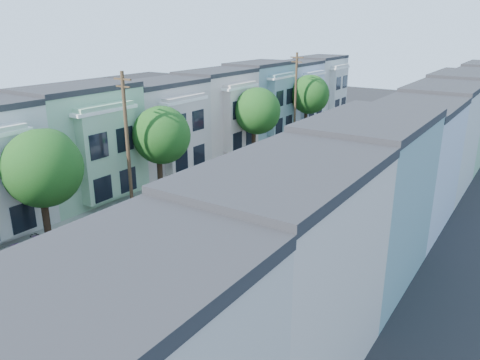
# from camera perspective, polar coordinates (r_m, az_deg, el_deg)

# --- Properties ---
(ground) EXTENTS (160.00, 160.00, 0.00)m
(ground) POSITION_cam_1_polar(r_m,az_deg,el_deg) (30.38, -7.33, -7.35)
(ground) COLOR black
(ground) RESTS_ON ground
(road_slab) EXTENTS (12.00, 70.00, 0.02)m
(road_slab) POSITION_cam_1_polar(r_m,az_deg,el_deg) (41.97, 6.08, 0.13)
(road_slab) COLOR black
(road_slab) RESTS_ON ground
(curb_left) EXTENTS (0.30, 70.00, 0.15)m
(curb_left) POSITION_cam_1_polar(r_m,az_deg,el_deg) (44.90, -0.77, 1.56)
(curb_left) COLOR gray
(curb_left) RESTS_ON ground
(curb_right) EXTENTS (0.30, 70.00, 0.15)m
(curb_right) POSITION_cam_1_polar(r_m,az_deg,el_deg) (39.70, 13.83, -1.30)
(curb_right) COLOR gray
(curb_right) RESTS_ON ground
(sidewalk_left) EXTENTS (2.60, 70.00, 0.15)m
(sidewalk_left) POSITION_cam_1_polar(r_m,az_deg,el_deg) (45.62, -2.12, 1.82)
(sidewalk_left) COLOR gray
(sidewalk_left) RESTS_ON ground
(sidewalk_right) EXTENTS (2.60, 70.00, 0.15)m
(sidewalk_right) POSITION_cam_1_polar(r_m,az_deg,el_deg) (39.32, 15.60, -1.65)
(sidewalk_right) COLOR gray
(sidewalk_right) RESTS_ON ground
(centerline) EXTENTS (0.12, 70.00, 0.01)m
(centerline) POSITION_cam_1_polar(r_m,az_deg,el_deg) (41.97, 6.08, 0.12)
(centerline) COLOR gold
(centerline) RESTS_ON ground
(townhouse_row_left) EXTENTS (5.00, 70.00, 8.50)m
(townhouse_row_left) POSITION_cam_1_polar(r_m,az_deg,el_deg) (47.87, -5.82, 2.45)
(townhouse_row_left) COLOR silver
(townhouse_row_left) RESTS_ON ground
(townhouse_row_right) EXTENTS (5.00, 70.00, 8.50)m
(townhouse_row_right) POSITION_cam_1_polar(r_m,az_deg,el_deg) (38.48, 20.94, -2.79)
(townhouse_row_right) COLOR silver
(townhouse_row_right) RESTS_ON ground
(tree_b) EXTENTS (4.70, 4.70, 7.38)m
(tree_b) POSITION_cam_1_polar(r_m,az_deg,el_deg) (30.16, -23.00, 1.31)
(tree_b) COLOR black
(tree_b) RESTS_ON ground
(tree_c) EXTENTS (4.46, 4.46, 7.29)m
(tree_c) POSITION_cam_1_polar(r_m,az_deg,el_deg) (36.55, -9.64, 5.40)
(tree_c) COLOR black
(tree_c) RESTS_ON ground
(tree_d) EXTENTS (4.70, 4.70, 7.19)m
(tree_d) POSITION_cam_1_polar(r_m,az_deg,el_deg) (47.58, 2.03, 8.40)
(tree_d) COLOR black
(tree_d) RESTS_ON ground
(tree_e) EXTENTS (4.70, 4.70, 7.40)m
(tree_e) POSITION_cam_1_polar(r_m,az_deg,el_deg) (58.11, 8.42, 10.27)
(tree_e) COLOR black
(tree_e) RESTS_ON ground
(tree_far_r) EXTENTS (3.10, 3.10, 5.60)m
(tree_far_r) POSITION_cam_1_polar(r_m,az_deg,el_deg) (53.87, 21.13, 7.48)
(tree_far_r) COLOR black
(tree_far_r) RESTS_ON ground
(utility_pole_near) EXTENTS (1.60, 0.26, 10.00)m
(utility_pole_near) POSITION_cam_1_polar(r_m,az_deg,el_deg) (34.18, -13.56, 4.42)
(utility_pole_near) COLOR #42301E
(utility_pole_near) RESTS_ON ground
(utility_pole_far) EXTENTS (1.60, 0.26, 10.00)m
(utility_pole_far) POSITION_cam_1_polar(r_m,az_deg,el_deg) (54.88, 6.77, 9.99)
(utility_pole_far) COLOR #42301E
(utility_pole_far) RESTS_ON ground
(fedex_truck) EXTENTS (2.50, 6.50, 3.12)m
(fedex_truck) POSITION_cam_1_polar(r_m,az_deg,el_deg) (38.77, 6.99, 1.23)
(fedex_truck) COLOR silver
(fedex_truck) RESTS_ON ground
(lead_sedan) EXTENTS (1.33, 3.74, 1.24)m
(lead_sedan) POSITION_cam_1_polar(r_m,az_deg,el_deg) (46.43, 12.72, 2.37)
(lead_sedan) COLOR black
(lead_sedan) RESTS_ON ground
(parked_left_b) EXTENTS (2.19, 5.01, 1.49)m
(parked_left_b) POSITION_cam_1_polar(r_m,az_deg,el_deg) (28.71, -26.76, -9.28)
(parked_left_b) COLOR #171142
(parked_left_b) RESTS_ON ground
(parked_left_c) EXTENTS (2.58, 5.05, 1.36)m
(parked_left_c) POSITION_cam_1_polar(r_m,az_deg,el_deg) (33.01, -14.36, -4.33)
(parked_left_c) COLOR #B1BDC5
(parked_left_c) RESTS_ON ground
(parked_left_d) EXTENTS (2.37, 4.88, 1.34)m
(parked_left_d) POSITION_cam_1_polar(r_m,az_deg,el_deg) (42.38, -1.15, 1.35)
(parked_left_d) COLOR black
(parked_left_d) RESTS_ON ground
(parked_right_a) EXTENTS (3.01, 5.58, 1.49)m
(parked_right_a) POSITION_cam_1_polar(r_m,az_deg,el_deg) (21.87, -12.02, -16.59)
(parked_right_a) COLOR #2F3435
(parked_right_a) RESTS_ON ground
(parked_right_b) EXTENTS (1.76, 3.99, 1.29)m
(parked_right_b) POSITION_cam_1_polar(r_m,az_deg,el_deg) (24.77, -4.31, -11.93)
(parked_right_b) COLOR silver
(parked_right_b) RESTS_ON ground
(parked_right_c) EXTENTS (2.23, 4.81, 1.51)m
(parked_right_c) POSITION_cam_1_polar(r_m,az_deg,el_deg) (40.87, 12.95, 0.34)
(parked_right_c) COLOR black
(parked_right_c) RESTS_ON ground
(parked_right_d) EXTENTS (1.83, 4.30, 1.37)m
(parked_right_d) POSITION_cam_1_polar(r_m,az_deg,el_deg) (52.83, 18.05, 3.93)
(parked_right_d) COLOR black
(parked_right_d) RESTS_ON ground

